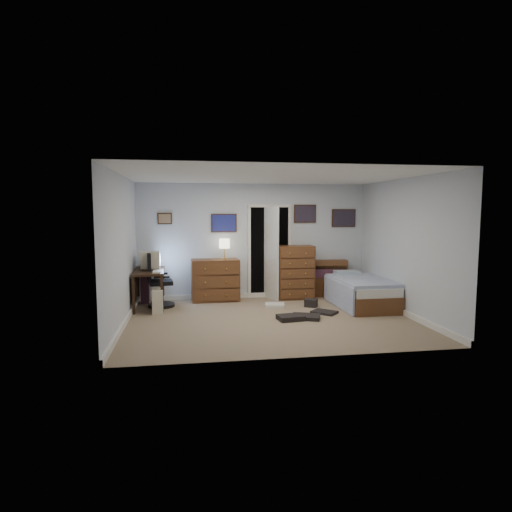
{
  "coord_description": "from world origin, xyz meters",
  "views": [
    {
      "loc": [
        -1.4,
        -7.25,
        1.89
      ],
      "look_at": [
        -0.21,
        0.3,
        1.1
      ],
      "focal_mm": 30.0,
      "sensor_mm": 36.0,
      "label": 1
    }
  ],
  "objects_px": {
    "low_dresser": "(215,280)",
    "computer_desk": "(144,279)",
    "office_chair": "(158,286)",
    "tall_dresser": "(295,272)",
    "bed": "(359,291)"
  },
  "relations": [
    {
      "from": "computer_desk",
      "to": "tall_dresser",
      "type": "bearing_deg",
      "value": 4.08
    },
    {
      "from": "computer_desk",
      "to": "bed",
      "type": "distance_m",
      "value": 4.32
    },
    {
      "from": "computer_desk",
      "to": "office_chair",
      "type": "xyz_separation_m",
      "value": [
        0.26,
        -0.05,
        -0.15
      ]
    },
    {
      "from": "low_dresser",
      "to": "bed",
      "type": "height_order",
      "value": "low_dresser"
    },
    {
      "from": "low_dresser",
      "to": "computer_desk",
      "type": "bearing_deg",
      "value": -166.92
    },
    {
      "from": "bed",
      "to": "tall_dresser",
      "type": "bearing_deg",
      "value": 139.67
    },
    {
      "from": "low_dresser",
      "to": "tall_dresser",
      "type": "height_order",
      "value": "tall_dresser"
    },
    {
      "from": "bed",
      "to": "computer_desk",
      "type": "bearing_deg",
      "value": 171.8
    },
    {
      "from": "tall_dresser",
      "to": "bed",
      "type": "height_order",
      "value": "tall_dresser"
    },
    {
      "from": "tall_dresser",
      "to": "low_dresser",
      "type": "bearing_deg",
      "value": 179.46
    },
    {
      "from": "low_dresser",
      "to": "bed",
      "type": "xyz_separation_m",
      "value": [
        2.85,
        -0.94,
        -0.15
      ]
    },
    {
      "from": "low_dresser",
      "to": "tall_dresser",
      "type": "xyz_separation_m",
      "value": [
        1.74,
        -0.02,
        0.13
      ]
    },
    {
      "from": "office_chair",
      "to": "tall_dresser",
      "type": "bearing_deg",
      "value": 0.49
    },
    {
      "from": "computer_desk",
      "to": "office_chair",
      "type": "height_order",
      "value": "office_chair"
    },
    {
      "from": "computer_desk",
      "to": "office_chair",
      "type": "bearing_deg",
      "value": -12.34
    }
  ]
}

